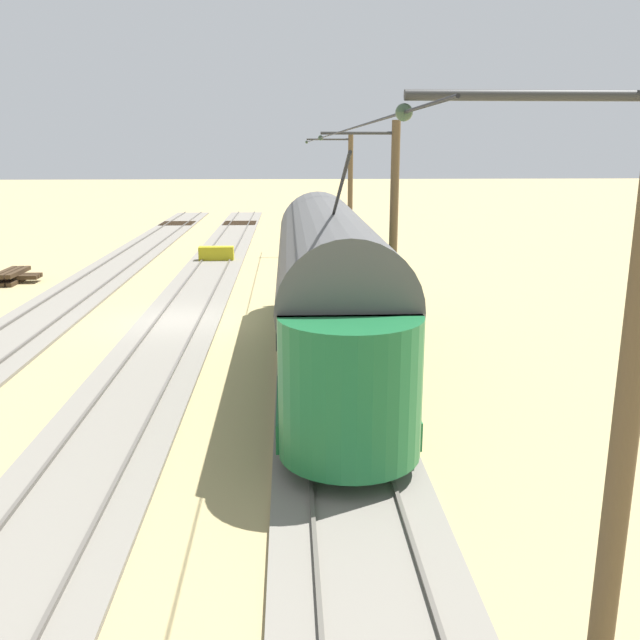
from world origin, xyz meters
name	(u,v)px	position (x,y,z in m)	size (l,w,h in m)	color
ground_plane	(179,322)	(0.00, 0.00, 0.00)	(220.00, 220.00, 0.00)	tan
track_streetcar_siding	(319,317)	(-4.83, -0.31, 0.05)	(2.80, 80.00, 0.18)	slate
track_adjacent_siding	(181,318)	(0.00, -0.31, 0.05)	(2.80, 80.00, 0.18)	slate
track_third_siding	(39,320)	(4.83, -0.31, 0.05)	(2.80, 80.00, 0.18)	slate
vintage_streetcar	(328,284)	(-4.83, 4.88, 2.25)	(2.65, 15.57, 5.57)	#196033
catenary_pole_foreground	(349,191)	(-7.16, -15.33, 3.47)	(2.62, 0.28, 6.65)	brown
catenary_pole_mid_near	(392,221)	(-7.16, 0.49, 3.47)	(2.62, 0.28, 6.65)	brown
catenary_pole_mid_far	(624,383)	(-7.16, 16.31, 3.47)	(2.62, 0.28, 6.65)	brown
overhead_wire_run	(321,138)	(-4.88, -0.16, 6.10)	(2.42, 35.65, 0.18)	black
switch_stand	(333,250)	(-6.03, -11.79, 0.70)	(0.50, 0.30, 1.24)	black
spare_tie_stack	(12,276)	(8.50, -7.52, 0.27)	(2.40, 2.40, 0.54)	#382819
track_end_bumper	(216,254)	(0.00, -12.73, 0.40)	(1.80, 0.60, 0.80)	#B2A519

